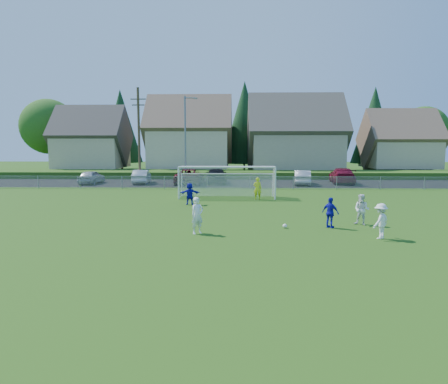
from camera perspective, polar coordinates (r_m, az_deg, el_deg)
The scene contains 22 objects.
ground at distance 15.53m, azimuth -0.89°, elevation -8.69°, with size 160.00×160.00×0.00m, color #193D0C.
asphalt_lot at distance 42.66m, azimuth 0.78°, elevation 1.27°, with size 60.00×60.00×0.00m, color black.
grass_embankment at distance 50.09m, azimuth 0.92°, elevation 2.56°, with size 70.00×6.00×0.80m, color #1E420F.
soccer_ball at distance 20.16m, azimuth 8.69°, elevation -4.81°, with size 0.22×0.22×0.22m, color white.
player_white_a at distance 18.64m, azimuth -3.84°, elevation -3.36°, with size 0.63×0.41×1.72m, color white.
player_white_b at distance 21.75m, azimuth 19.08°, elevation -2.40°, with size 0.78×0.61×1.61m, color white.
player_white_c at distance 18.93m, azimuth 21.47°, elevation -3.90°, with size 1.02×0.58×1.57m, color white.
player_blue_a at distance 20.56m, azimuth 14.97°, elevation -2.88°, with size 0.90×0.37×1.53m, color #1312AE.
player_blue_b at distance 27.62m, azimuth -4.91°, elevation -0.25°, with size 1.40×0.45×1.51m, color #1312AE.
goalkeeper at distance 30.14m, azimuth 4.80°, elevation 0.51°, with size 0.61×0.40×1.68m, color yellow.
car_a at distance 44.34m, azimuth -18.42°, elevation 2.04°, with size 1.67×4.16×1.42m, color #A8ACAF.
car_b at distance 43.26m, azimuth -11.68°, elevation 2.16°, with size 1.53×4.40×1.45m, color silver.
car_c at distance 41.89m, azimuth -4.92°, elevation 2.22°, with size 2.62×5.69×1.58m, color #550915.
car_d at distance 42.79m, azimuth -1.12°, elevation 2.33°, with size 2.19×5.39×1.56m, color black.
car_f at distance 41.92m, azimuth 11.13°, elevation 2.05°, with size 1.57×4.50×1.48m, color #B5B5B5.
car_g at distance 44.23m, azimuth 16.51°, elevation 2.25°, with size 2.30×5.66×1.64m, color maroon.
soccer_goal at distance 31.11m, azimuth 0.44°, elevation 2.19°, with size 7.42×1.90×2.50m.
chainlink_fence at distance 37.12m, azimuth 0.64°, elevation 1.40°, with size 52.06×0.06×1.20m.
streetlight at distance 41.27m, azimuth -5.48°, elevation 7.77°, with size 1.38×0.18×9.00m.
utility_pole at distance 43.18m, azimuth -12.06°, elevation 8.02°, with size 1.60×0.26×10.00m.
houses_row at distance 57.51m, azimuth 3.04°, elevation 10.01°, with size 53.90×11.45×13.27m.
tree_row at distance 63.74m, azimuth 2.06°, elevation 9.33°, with size 65.98×12.36×13.80m.
Camera 1 is at (0.68, -14.95, 4.16)m, focal length 32.00 mm.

